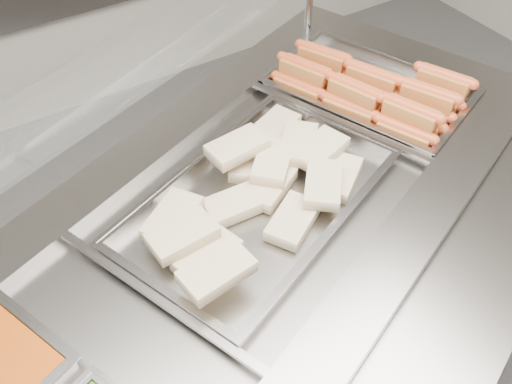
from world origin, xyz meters
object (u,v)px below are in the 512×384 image
sneeze_guard (157,46)px  pan_wraps (258,204)px  pan_hotdogs (369,98)px  steam_counter (246,314)px

sneeze_guard → pan_wraps: 0.50m
pan_hotdogs → sneeze_guard: bearing=-177.9°
pan_hotdogs → pan_wraps: size_ratio=0.82×
pan_hotdogs → steam_counter: bearing=-158.6°
steam_counter → pan_wraps: (0.06, 0.02, 0.47)m
steam_counter → pan_hotdogs: size_ratio=3.23×
steam_counter → pan_wraps: pan_wraps is taller
pan_wraps → pan_hotdogs: bearing=21.4°
pan_hotdogs → pan_wraps: (-0.58, -0.23, 0.02)m
sneeze_guard → pan_hotdogs: size_ratio=2.58×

